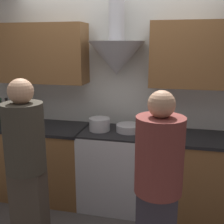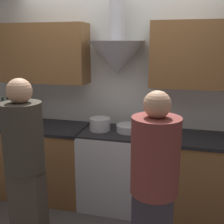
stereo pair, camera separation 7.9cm
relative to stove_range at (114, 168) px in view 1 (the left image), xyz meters
name	(u,v)px [view 1 (the left image)]	position (x,y,z in m)	size (l,w,h in m)	color
ground_plane	(107,219)	(0.00, -0.33, -0.47)	(12.00, 12.00, 0.00)	#4C4744
wall_back	(117,81)	(-0.02, 0.26, 1.01)	(8.40, 0.64, 2.60)	silver
counter_left	(36,160)	(-1.01, 0.00, 0.00)	(1.30, 0.62, 0.94)	brown
counter_right	(198,177)	(0.97, 0.00, 0.00)	(1.20, 0.62, 0.94)	brown
stove_range	(114,168)	(0.00, 0.00, 0.00)	(0.75, 0.60, 0.94)	silver
wine_bottle_1	(2,113)	(-1.48, 0.04, 0.59)	(0.07, 0.07, 0.32)	black
wine_bottle_2	(7,113)	(-1.39, 0.02, 0.59)	(0.08, 0.08, 0.32)	black
wine_bottle_3	(15,112)	(-1.29, 0.04, 0.60)	(0.07, 0.07, 0.34)	black
wine_bottle_4	(22,112)	(-1.20, 0.04, 0.61)	(0.07, 0.07, 0.36)	black
stock_pot	(100,124)	(-0.17, -0.01, 0.54)	(0.24, 0.24, 0.15)	silver
mixing_bowl	(129,128)	(0.17, 0.02, 0.50)	(0.29, 0.29, 0.08)	silver
orange_fruit	(154,133)	(0.47, -0.10, 0.50)	(0.07, 0.07, 0.07)	orange
person_foreground_left	(26,161)	(-0.59, -0.94, 0.43)	(0.36, 0.36, 1.64)	#473D33
person_foreground_right	(158,189)	(0.59, -1.13, 0.42)	(0.35, 0.35, 1.62)	#38333D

